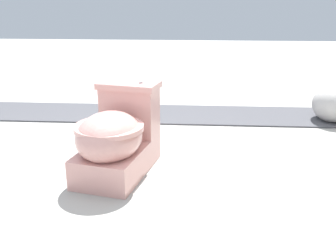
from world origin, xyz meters
name	(u,v)px	position (x,y,z in m)	size (l,w,h in m)	color
ground_plane	(148,180)	(0.00, 0.00, 0.00)	(14.00, 14.00, 0.00)	#A8A59E
gravel_strip	(221,115)	(-1.28, 0.50, 0.01)	(0.56, 8.00, 0.01)	#4C4C51
toilet	(117,138)	(-0.09, -0.19, 0.22)	(0.70, 0.50, 0.52)	#E09E93
boulder_near	(332,105)	(-1.18, 1.40, 0.14)	(0.36, 0.30, 0.29)	#B7B2AD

